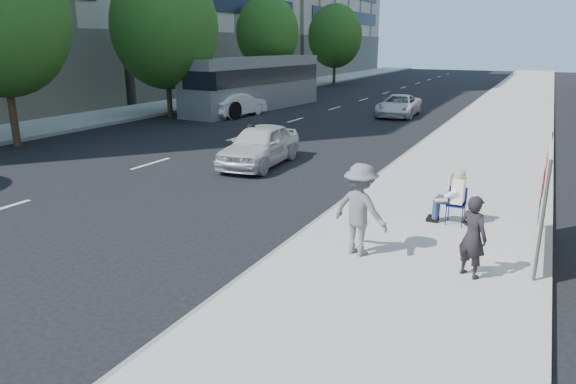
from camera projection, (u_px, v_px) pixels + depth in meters
The scene contains 15 objects.
ground at pixel (131, 296), 8.86m from camera, with size 160.00×160.00×0.00m, color black.
near_sidewalk at pixel (495, 133), 24.29m from camera, with size 5.00×120.00×0.15m, color #ABAAA0.
far_sidewalk at pixel (153, 109), 33.19m from camera, with size 4.50×120.00×0.15m, color #ABAAA0.
tree_far_c at pixel (165, 27), 28.77m from camera, with size 6.00×6.00×8.47m.
tree_far_d at pixel (268, 33), 39.11m from camera, with size 4.80×4.80×7.65m.
tree_far_e at pixel (335, 36), 51.16m from camera, with size 5.40×5.40×7.89m.
seated_protester at pixel (452, 193), 11.83m from camera, with size 0.83×1.12×1.31m.
jogger at pixel (360, 209), 10.05m from camera, with size 1.19×0.68×1.84m, color slate.
pedestrian_woman at pixel (473, 237), 9.10m from camera, with size 0.55×0.36×1.51m, color black.
protest_banner at pixel (544, 192), 10.06m from camera, with size 0.08×3.06×2.20m.
white_sedan_near at pixel (260, 145), 18.14m from camera, with size 1.70×4.23×1.44m, color silver.
white_sedan_mid at pixel (237, 105), 30.14m from camera, with size 1.45×4.15×1.37m, color white.
white_sedan_far at pixel (399, 106), 30.19m from camera, with size 2.06×4.48×1.24m, color silver.
motorcycle at pixel (253, 146), 18.48m from camera, with size 0.73×2.05×1.42m.
bus at pixel (255, 84), 33.01m from camera, with size 3.58×12.24×3.30m.
Camera 1 is at (6.00, -5.94, 4.23)m, focal length 32.00 mm.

